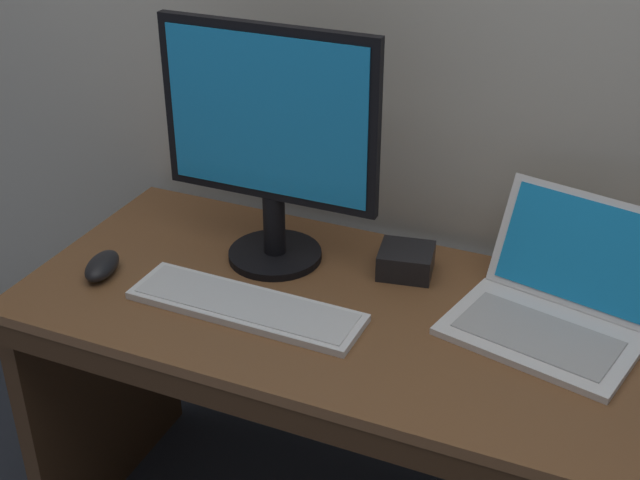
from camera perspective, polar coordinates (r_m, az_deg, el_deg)
desk at (r=1.89m, az=2.89°, el=-10.72°), size 1.45×0.63×0.74m
laptop_white at (r=1.74m, az=15.29°, el=-4.13°), size 0.42×0.40×0.23m
external_monitor at (r=1.80m, az=-3.36°, el=6.49°), size 0.48×0.21×0.53m
wired_keyboard at (r=1.75m, az=-4.95°, el=-4.39°), size 0.49×0.15×0.02m
computer_mouse at (r=1.92m, az=-14.25°, el=-1.67°), size 0.09×0.13×0.04m
external_drive_box at (r=1.87m, az=5.72°, el=-1.39°), size 0.13×0.13×0.06m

